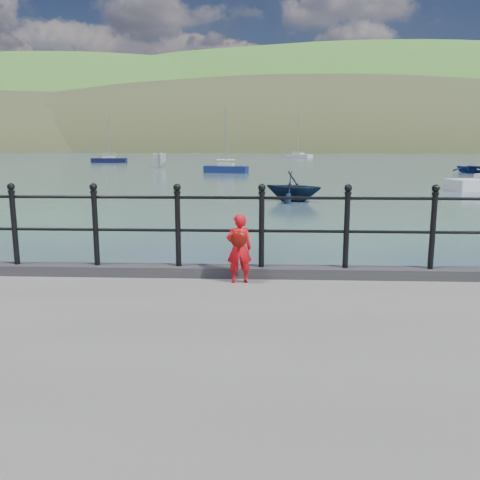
{
  "coord_description": "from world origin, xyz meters",
  "views": [
    {
      "loc": [
        0.63,
        -7.28,
        2.9
      ],
      "look_at": [
        0.29,
        -0.2,
        1.55
      ],
      "focal_mm": 38.0,
      "sensor_mm": 36.0,
      "label": 1
    }
  ],
  "objects_px": {
    "child": "(239,248)",
    "sailboat_deep": "(298,156)",
    "railing": "(220,220)",
    "launch_white": "(160,160)",
    "sailboat_left": "(109,160)",
    "launch_navy": "(293,186)",
    "sailboat_port": "(226,170)",
    "launch_blue": "(479,168)"
  },
  "relations": [
    {
      "from": "launch_blue",
      "to": "sailboat_deep",
      "type": "relative_size",
      "value": 0.53
    },
    {
      "from": "launch_blue",
      "to": "sailboat_left",
      "type": "bearing_deg",
      "value": 130.69
    },
    {
      "from": "sailboat_deep",
      "to": "sailboat_port",
      "type": "height_order",
      "value": "sailboat_deep"
    },
    {
      "from": "launch_blue",
      "to": "sailboat_deep",
      "type": "xyz_separation_m",
      "value": [
        -14.23,
        55.59,
        -0.17
      ]
    },
    {
      "from": "child",
      "to": "sailboat_port",
      "type": "xyz_separation_m",
      "value": [
        -3.45,
        44.25,
        -1.15
      ]
    },
    {
      "from": "launch_white",
      "to": "sailboat_left",
      "type": "bearing_deg",
      "value": 113.02
    },
    {
      "from": "launch_white",
      "to": "sailboat_port",
      "type": "height_order",
      "value": "sailboat_port"
    },
    {
      "from": "railing",
      "to": "child",
      "type": "height_order",
      "value": "railing"
    },
    {
      "from": "child",
      "to": "sailboat_left",
      "type": "height_order",
      "value": "sailboat_left"
    },
    {
      "from": "launch_navy",
      "to": "launch_blue",
      "type": "bearing_deg",
      "value": -12.62
    },
    {
      "from": "child",
      "to": "launch_blue",
      "type": "xyz_separation_m",
      "value": [
        21.64,
        44.9,
        -0.98
      ]
    },
    {
      "from": "sailboat_left",
      "to": "sailboat_deep",
      "type": "bearing_deg",
      "value": 39.68
    },
    {
      "from": "launch_blue",
      "to": "launch_white",
      "type": "bearing_deg",
      "value": 141.83
    },
    {
      "from": "sailboat_deep",
      "to": "launch_blue",
      "type": "bearing_deg",
      "value": -34.22
    },
    {
      "from": "child",
      "to": "launch_white",
      "type": "distance_m",
      "value": 58.16
    },
    {
      "from": "launch_white",
      "to": "sailboat_deep",
      "type": "height_order",
      "value": "sailboat_deep"
    },
    {
      "from": "launch_white",
      "to": "launch_navy",
      "type": "distance_m",
      "value": 40.4
    },
    {
      "from": "sailboat_port",
      "to": "sailboat_deep",
      "type": "bearing_deg",
      "value": 92.46
    },
    {
      "from": "sailboat_deep",
      "to": "sailboat_left",
      "type": "relative_size",
      "value": 1.21
    },
    {
      "from": "launch_blue",
      "to": "launch_navy",
      "type": "relative_size",
      "value": 1.69
    },
    {
      "from": "sailboat_deep",
      "to": "sailboat_left",
      "type": "xyz_separation_m",
      "value": [
        -30.89,
        -29.33,
        -0.0
      ]
    },
    {
      "from": "launch_white",
      "to": "sailboat_deep",
      "type": "distance_m",
      "value": 48.13
    },
    {
      "from": "railing",
      "to": "launch_white",
      "type": "xyz_separation_m",
      "value": [
        -12.39,
        56.44,
        -0.92
      ]
    },
    {
      "from": "launch_white",
      "to": "sailboat_deep",
      "type": "relative_size",
      "value": 0.51
    },
    {
      "from": "launch_blue",
      "to": "railing",
      "type": "bearing_deg",
      "value": -135.3
    },
    {
      "from": "railing",
      "to": "launch_blue",
      "type": "xyz_separation_m",
      "value": [
        21.93,
        44.58,
        -1.31
      ]
    },
    {
      "from": "launch_white",
      "to": "launch_blue",
      "type": "bearing_deg",
      "value": -32.91
    },
    {
      "from": "railing",
      "to": "launch_white",
      "type": "relative_size",
      "value": 3.86
    },
    {
      "from": "child",
      "to": "sailboat_deep",
      "type": "relative_size",
      "value": 0.1
    },
    {
      "from": "railing",
      "to": "launch_white",
      "type": "distance_m",
      "value": 57.79
    },
    {
      "from": "child",
      "to": "sailboat_deep",
      "type": "height_order",
      "value": "sailboat_deep"
    },
    {
      "from": "launch_navy",
      "to": "sailboat_left",
      "type": "xyz_separation_m",
      "value": [
        -25.32,
        52.11,
        -0.43
      ]
    },
    {
      "from": "launch_white",
      "to": "sailboat_port",
      "type": "xyz_separation_m",
      "value": [
        9.23,
        -12.5,
        -0.57
      ]
    },
    {
      "from": "sailboat_deep",
      "to": "sailboat_left",
      "type": "height_order",
      "value": "sailboat_deep"
    },
    {
      "from": "railing",
      "to": "launch_navy",
      "type": "relative_size",
      "value": 6.22
    },
    {
      "from": "launch_navy",
      "to": "sailboat_left",
      "type": "distance_m",
      "value": 57.94
    },
    {
      "from": "launch_blue",
      "to": "launch_white",
      "type": "relative_size",
      "value": 1.05
    },
    {
      "from": "railing",
      "to": "sailboat_left",
      "type": "bearing_deg",
      "value": 108.12
    },
    {
      "from": "sailboat_deep",
      "to": "sailboat_port",
      "type": "distance_m",
      "value": 57.28
    },
    {
      "from": "railing",
      "to": "launch_blue",
      "type": "height_order",
      "value": "railing"
    },
    {
      "from": "railing",
      "to": "launch_navy",
      "type": "bearing_deg",
      "value": 83.52
    },
    {
      "from": "launch_white",
      "to": "sailboat_left",
      "type": "xyz_separation_m",
      "value": [
        -10.8,
        14.4,
        -0.57
      ]
    }
  ]
}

